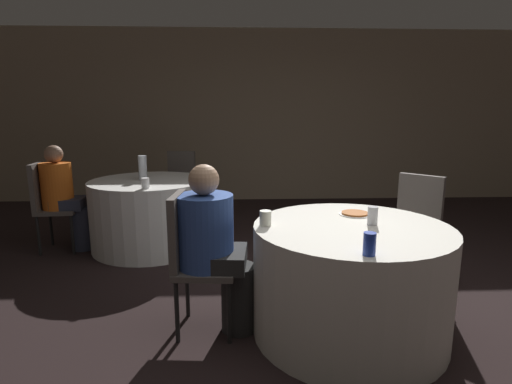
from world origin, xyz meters
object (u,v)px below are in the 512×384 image
chair_far_north (180,180)px  pizza_plate_near (355,214)px  person_orange_shirt (66,198)px  bottle_far (143,168)px  soda_can_silver (373,216)px  chair_near_northeast (415,221)px  person_blue_shirt (215,246)px  soda_can_blue (369,244)px  chair_near_west (191,251)px  table_near (350,280)px  table_far (150,214)px  chair_far_west (49,199)px

chair_far_north → pizza_plate_near: (1.64, -2.60, 0.19)m
person_orange_shirt → bottle_far: bearing=91.0°
soda_can_silver → person_orange_shirt: bearing=147.2°
chair_near_northeast → person_blue_shirt: 1.80m
chair_far_north → soda_can_blue: 3.74m
soda_can_silver → chair_near_west: bearing=177.2°
chair_near_northeast → person_orange_shirt: (-3.37, 1.04, 0.00)m
table_near → pizza_plate_near: bearing=70.7°
chair_near_northeast → bottle_far: 2.79m
table_far → chair_near_west: (0.66, -1.77, 0.19)m
table_near → bottle_far: bottle_far is taller
table_near → chair_near_west: chair_near_west is taller
bottle_far → pizza_plate_near: bearing=-39.9°
soda_can_blue → person_orange_shirt: bearing=137.5°
person_orange_shirt → pizza_plate_near: (2.70, -1.50, 0.19)m
chair_far_west → person_orange_shirt: person_orange_shirt is taller
chair_far_west → pizza_plate_near: (2.88, -1.49, 0.19)m
person_orange_shirt → table_far: bearing=90.0°
table_near → pizza_plate_near: pizza_plate_near is taller
chair_far_west → person_blue_shirt: bearing=43.5°
table_far → chair_far_west: bearing=-175.8°
chair_near_west → table_far: bearing=-155.3°
person_orange_shirt → bottle_far: size_ratio=4.29×
person_orange_shirt → person_blue_shirt: 2.42m
chair_near_west → person_blue_shirt: size_ratio=0.83×
chair_near_northeast → soda_can_silver: (-0.62, -0.73, 0.25)m
table_far → chair_near_northeast: 2.73m
chair_near_west → chair_near_northeast: (1.82, 0.67, 0.00)m
soda_can_silver → table_near: bearing=-172.3°
person_orange_shirt → soda_can_silver: size_ratio=9.36×
pizza_plate_near → soda_can_silver: bearing=-81.7°
soda_can_blue → soda_can_silver: size_ratio=1.00×
table_near → soda_can_blue: size_ratio=10.64×
soda_can_silver → soda_can_blue: bearing=-109.9°
chair_far_north → soda_can_silver: bearing=130.5°
person_orange_shirt → person_blue_shirt: size_ratio=0.99×
chair_near_northeast → soda_can_silver: 0.99m
table_near → chair_far_west: chair_far_west is taller
table_far → chair_near_west: size_ratio=1.33×
chair_far_north → table_near: bearing=128.2°
chair_near_northeast → soda_can_blue: bearing=102.8°
table_far → chair_far_west: (-1.05, -0.08, 0.19)m
table_near → person_blue_shirt: (-0.90, 0.07, 0.23)m
table_near → bottle_far: 2.63m
chair_far_west → soda_can_silver: 3.41m
soda_can_silver → pizza_plate_near: bearing=98.3°
chair_near_northeast → bottle_far: bearing=22.0°
chair_far_west → person_blue_shirt: size_ratio=0.83×
chair_near_northeast → table_far: bearing=21.6°
soda_can_blue → soda_can_silver: (0.20, 0.56, 0.00)m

